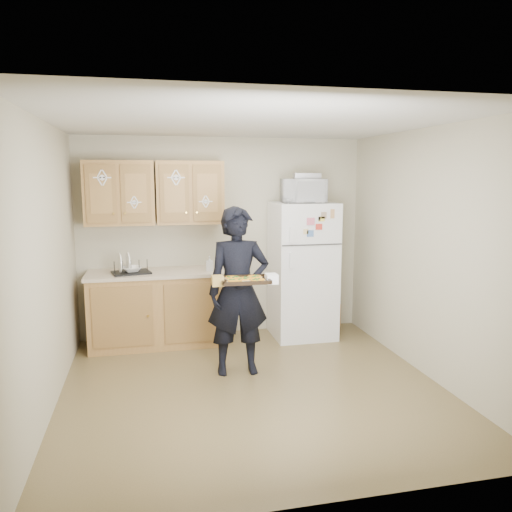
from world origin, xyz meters
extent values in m
plane|color=brown|center=(0.00, 0.00, 0.00)|extent=(3.60, 3.60, 0.00)
plane|color=beige|center=(0.00, 0.00, 2.50)|extent=(3.60, 3.60, 0.00)
cube|color=#B5AD92|center=(0.00, 1.80, 1.25)|extent=(3.60, 0.04, 2.50)
cube|color=#B5AD92|center=(0.00, -1.80, 1.25)|extent=(3.60, 0.04, 2.50)
cube|color=#B5AD92|center=(-1.80, 0.00, 1.25)|extent=(0.04, 3.60, 2.50)
cube|color=#B5AD92|center=(1.80, 0.00, 1.25)|extent=(0.04, 3.60, 2.50)
cube|color=white|center=(0.95, 1.43, 0.85)|extent=(0.75, 0.70, 1.70)
cube|color=olive|center=(-0.85, 1.48, 0.43)|extent=(1.60, 0.60, 0.86)
cube|color=#C3B196|center=(-0.85, 1.48, 0.88)|extent=(1.64, 0.64, 0.04)
cube|color=olive|center=(-1.25, 1.61, 1.83)|extent=(0.80, 0.33, 0.75)
cube|color=olive|center=(-0.43, 1.61, 1.83)|extent=(0.80, 0.33, 0.75)
cube|color=#E3AC50|center=(1.47, 1.67, 0.16)|extent=(0.20, 0.07, 0.32)
imported|color=black|center=(-0.06, 0.41, 0.86)|extent=(0.64, 0.43, 1.72)
cube|color=black|center=(-0.05, 0.11, 1.03)|extent=(0.47, 0.35, 0.04)
cylinder|color=#F4A41E|center=(-0.16, 0.04, 1.05)|extent=(0.15, 0.15, 0.02)
cylinder|color=#F4A41E|center=(0.05, 0.03, 1.05)|extent=(0.15, 0.15, 0.02)
cylinder|color=#F4A41E|center=(-0.16, 0.19, 1.05)|extent=(0.15, 0.15, 0.02)
cylinder|color=#F4A41E|center=(0.06, 0.18, 1.05)|extent=(0.15, 0.15, 0.02)
cylinder|color=#F4A41E|center=(-0.05, 0.11, 1.05)|extent=(0.15, 0.15, 0.02)
imported|color=white|center=(0.93, 1.38, 1.84)|extent=(0.56, 0.41, 0.29)
cube|color=#BBBAC2|center=(0.98, 1.41, 2.02)|extent=(0.35, 0.27, 0.07)
cube|color=black|center=(-1.15, 1.43, 0.98)|extent=(0.48, 0.40, 0.17)
imported|color=white|center=(-1.14, 1.43, 0.95)|extent=(0.29, 0.29, 0.06)
imported|color=white|center=(-0.23, 1.38, 0.99)|extent=(0.09, 0.09, 0.18)
camera|label=1|loc=(-0.96, -4.47, 2.02)|focal=35.00mm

